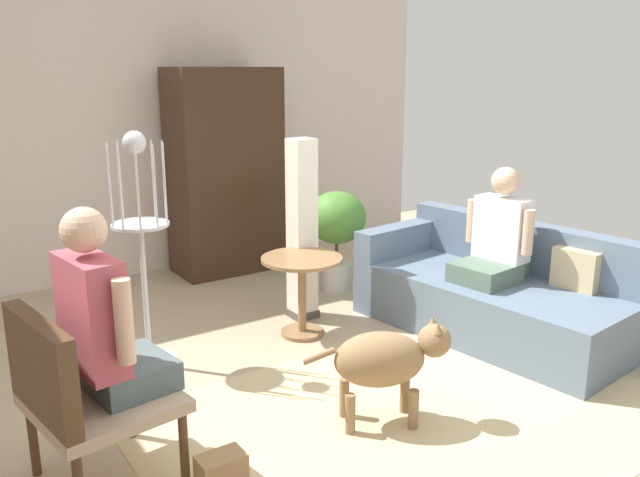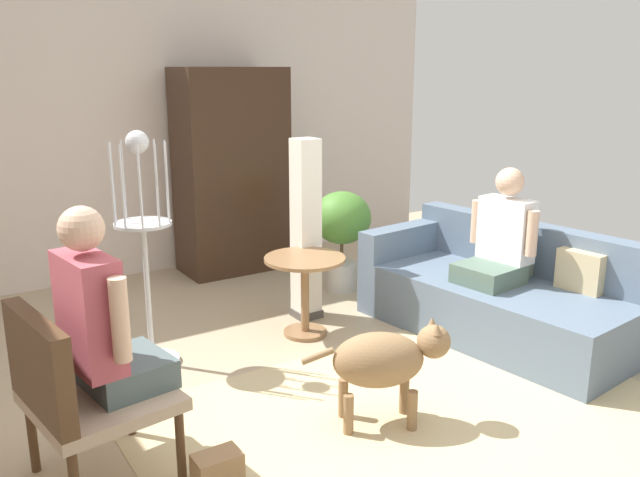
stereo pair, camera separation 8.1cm
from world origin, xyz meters
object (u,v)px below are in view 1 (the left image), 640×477
person_on_armchair (102,322)px  column_lamp (302,231)px  armchair (76,389)px  bird_cage_stand (143,258)px  round_end_table (302,281)px  handbag (221,471)px  person_on_couch (496,238)px  potted_plant (337,226)px  dog (386,359)px  couch (492,293)px  armoire_cabinet (225,172)px

person_on_armchair → column_lamp: (1.88, 1.26, -0.10)m
armchair → bird_cage_stand: 1.35m
round_end_table → armchair: bearing=-151.8°
bird_cage_stand → round_end_table: bearing=-6.9°
bird_cage_stand → handbag: bearing=-97.0°
person_on_couch → column_lamp: bearing=133.0°
round_end_table → bird_cage_stand: bearing=173.1°
bird_cage_stand → person_on_couch: bearing=-21.1°
round_end_table → person_on_armchair: bearing=-150.3°
person_on_couch → round_end_table: person_on_couch is taller
potted_plant → handbag: 2.93m
column_lamp → handbag: size_ratio=6.31×
dog → column_lamp: size_ratio=0.54×
person_on_couch → person_on_armchair: (-2.86, -0.21, 0.06)m
couch → dog: bearing=-158.8°
dog → bird_cage_stand: size_ratio=0.49×
person_on_armchair → handbag: bearing=-42.7°
couch → armoire_cabinet: size_ratio=1.08×
person_on_couch → column_lamp: 1.44m
potted_plant → armoire_cabinet: armoire_cabinet is taller
dog → armchair: bearing=168.3°
armchair → dog: 1.58m
armchair → person_on_couch: 3.03m
couch → person_on_couch: person_on_couch is taller
couch → potted_plant: size_ratio=2.34×
armchair → handbag: armchair is taller
potted_plant → armoire_cabinet: size_ratio=0.46×
person_on_couch → column_lamp: size_ratio=0.58×
person_on_couch → person_on_armchair: size_ratio=0.90×
round_end_table → dog: bearing=-102.6°
dog → potted_plant: bearing=61.3°
column_lamp → handbag: column_lamp is taller
person_on_couch → round_end_table: bearing=147.5°
dog → handbag: size_ratio=3.38×
bird_cage_stand → potted_plant: size_ratio=1.74×
armoire_cabinet → person_on_armchair: bearing=-125.6°
person_on_couch → dog: 1.61m
person_on_armchair → potted_plant: (2.48, 1.64, -0.21)m
round_end_table → potted_plant: bearing=40.6°
potted_plant → handbag: size_ratio=3.98×
armchair → armoire_cabinet: 3.51m
handbag → potted_plant: bearing=43.8°
potted_plant → armoire_cabinet: (-0.51, 1.11, 0.37)m
potted_plant → armoire_cabinet: bearing=114.7°
person_on_couch → round_end_table: (-1.18, 0.75, -0.32)m
armchair → handbag: size_ratio=3.98×
person_on_armchair → potted_plant: size_ratio=1.02×
bird_cage_stand → armoire_cabinet: armoire_cabinet is taller
armchair → dog: armchair is taller
round_end_table → armoire_cabinet: size_ratio=0.31×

